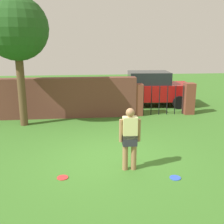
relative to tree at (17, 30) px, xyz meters
The scene contains 8 objects.
ground_plane 5.87m from the tree, 49.47° to the right, with size 40.00×40.00×0.00m, color #3D7528.
brick_wall 3.30m from the tree, 33.42° to the left, with size 6.18×0.50×1.71m, color brown.
tree is the anchor object (origin of this frame).
person 6.14m from the tree, 50.99° to the right, with size 0.54×0.23×1.62m.
fence_gate 6.63m from the tree, ahead, with size 2.79×0.44×1.40m.
car 6.91m from the tree, 27.09° to the left, with size 4.29×2.11×1.72m.
frisbee_blue 7.54m from the tree, 47.34° to the right, with size 0.27×0.27×0.02m, color blue.
frisbee_red 6.09m from the tree, 68.65° to the right, with size 0.27×0.27×0.02m, color red.
Camera 1 is at (-0.67, -7.22, 3.20)m, focal length 44.39 mm.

